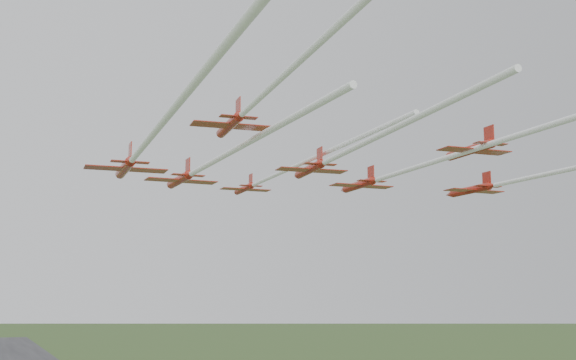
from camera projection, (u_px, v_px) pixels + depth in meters
name	position (u px, v px, depth m)	size (l,w,h in m)	color
jet_lead	(277.00, 174.00, 100.44)	(7.92, 57.54, 2.36)	#B22517
jet_row2_left	(207.00, 165.00, 86.33)	(9.53, 55.59, 2.87)	#B22517
jet_row2_right	(422.00, 165.00, 88.47)	(9.18, 66.05, 2.73)	#B22517
jet_row3_left	(145.00, 143.00, 67.81)	(9.16, 58.91, 2.71)	#B22517
jet_row3_mid	(342.00, 154.00, 78.15)	(8.78, 47.65, 2.56)	#B22517
jet_row4_left	(268.00, 90.00, 58.44)	(8.59, 52.02, 2.35)	#B22517
jet_row4_right	(526.00, 133.00, 71.61)	(8.40, 44.21, 2.50)	#B22517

